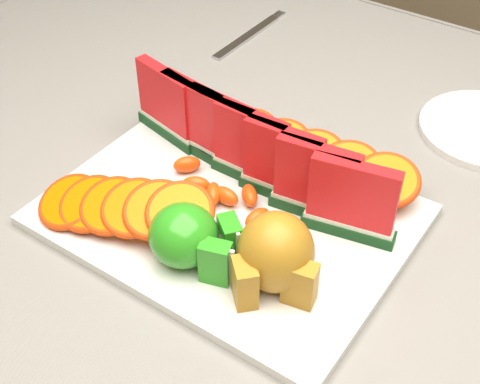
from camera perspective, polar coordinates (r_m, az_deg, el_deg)
name	(u,v)px	position (r m, az deg, el deg)	size (l,w,h in m)	color
table	(332,266)	(0.88, 7.87, -6.25)	(1.40, 0.90, 0.75)	#483219
tablecloth	(337,231)	(0.83, 8.26, -3.34)	(1.53, 1.03, 0.20)	slate
platter	(229,215)	(0.77, -0.97, -1.96)	(0.40, 0.30, 0.01)	silver
apple_cluster	(190,238)	(0.70, -4.28, -3.91)	(0.11, 0.09, 0.07)	#269615
pear_cluster	(275,256)	(0.67, 3.03, -5.47)	(0.11, 0.11, 0.09)	#A47E07
fork	(250,35)	(1.13, 0.85, 13.26)	(0.02, 0.20, 0.00)	silver
watermelon_row	(251,149)	(0.78, 0.94, 3.66)	(0.39, 0.07, 0.10)	#0B4010
orange_fan_front	(123,207)	(0.75, -9.96, -1.23)	(0.23, 0.13, 0.06)	#C7390C
orange_fan_back	(297,149)	(0.83, 4.91, 3.71)	(0.33, 0.10, 0.05)	#C7390C
tangerine_segments	(229,196)	(0.77, -0.98, -0.32)	(0.18, 0.07, 0.02)	#E4540E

